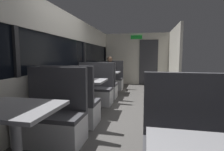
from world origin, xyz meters
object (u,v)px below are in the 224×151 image
bench_mid_window_facing_entry (94,92)px  seated_passenger (110,76)px  bench_far_window_facing_end (101,87)px  dining_table_near_window (15,116)px  bench_mid_window_facing_end (72,107)px  bench_near_window_facing_entry (52,120)px  dining_table_mid_window (85,84)px  dining_table_far_window (106,75)px  bench_far_window_facing_entry (110,81)px

bench_mid_window_facing_entry → seated_passenger: seated_passenger is taller
bench_mid_window_facing_entry → bench_far_window_facing_end: bearing=90.0°
seated_passenger → dining_table_near_window: bearing=-90.0°
bench_mid_window_facing_end → bench_far_window_facing_end: size_ratio=1.00×
bench_near_window_facing_entry → bench_mid_window_facing_end: 0.68m
bench_mid_window_facing_end → bench_mid_window_facing_entry: (0.00, 1.40, 0.00)m
bench_mid_window_facing_entry → dining_table_mid_window: bearing=-90.0°
bench_near_window_facing_entry → bench_mid_window_facing_entry: same height
dining_table_near_window → bench_far_window_facing_end: bench_far_window_facing_end is taller
bench_mid_window_facing_end → dining_table_far_window: 2.79m
dining_table_far_window → bench_far_window_facing_end: bearing=-90.0°
dining_table_near_window → bench_mid_window_facing_entry: 2.79m
bench_mid_window_facing_entry → seated_passenger: 2.01m
bench_mid_window_facing_entry → seated_passenger: size_ratio=0.87×
dining_table_far_window → bench_near_window_facing_entry: bearing=-90.0°
dining_table_far_window → dining_table_near_window: bearing=-90.0°
dining_table_mid_window → seated_passenger: (0.00, 2.70, -0.10)m
dining_table_mid_window → bench_far_window_facing_entry: bearing=90.0°
bench_far_window_facing_entry → seated_passenger: 0.22m
bench_mid_window_facing_end → bench_far_window_facing_end: same height
bench_far_window_facing_entry → seated_passenger: bearing=-90.0°
dining_table_mid_window → seated_passenger: seated_passenger is taller
dining_table_near_window → bench_far_window_facing_end: size_ratio=0.82×
bench_mid_window_facing_end → bench_near_window_facing_entry: bearing=-90.0°
bench_mid_window_facing_end → dining_table_far_window: bench_mid_window_facing_end is taller
bench_mid_window_facing_end → dining_table_near_window: bearing=-90.0°
dining_table_mid_window → bench_mid_window_facing_end: bench_mid_window_facing_end is taller
dining_table_near_window → dining_table_far_window: (0.00, 4.15, 0.00)m
dining_table_far_window → bench_far_window_facing_entry: (0.00, 0.70, -0.31)m
dining_table_far_window → bench_far_window_facing_end: bench_far_window_facing_end is taller
dining_table_far_window → bench_far_window_facing_entry: size_ratio=0.82×
dining_table_mid_window → bench_mid_window_facing_end: bearing=-90.0°
bench_near_window_facing_entry → bench_far_window_facing_end: size_ratio=1.00×
bench_mid_window_facing_end → bench_far_window_facing_entry: bearing=90.0°
bench_far_window_facing_entry → seated_passenger: size_ratio=0.87×
dining_table_mid_window → bench_far_window_facing_entry: 2.79m
seated_passenger → bench_near_window_facing_entry: bearing=-90.0°
dining_table_near_window → bench_near_window_facing_entry: size_ratio=0.82×
bench_mid_window_facing_entry → seated_passenger: bearing=90.0°
bench_mid_window_facing_end → dining_table_mid_window: bearing=90.0°
dining_table_mid_window → bench_mid_window_facing_entry: bench_mid_window_facing_entry is taller
dining_table_near_window → bench_mid_window_facing_end: (0.00, 1.38, -0.31)m
dining_table_near_window → dining_table_far_window: size_ratio=1.00×
bench_far_window_facing_end → bench_far_window_facing_entry: (0.00, 1.40, 0.00)m
bench_far_window_facing_entry → bench_mid_window_facing_entry: bearing=-90.0°
seated_passenger → bench_mid_window_facing_entry: bearing=-90.0°
dining_table_far_window → bench_mid_window_facing_entry: bearing=-90.0°
dining_table_mid_window → seated_passenger: 2.70m
bench_mid_window_facing_end → bench_far_window_facing_entry: 3.47m
bench_near_window_facing_entry → bench_far_window_facing_end: 2.75m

